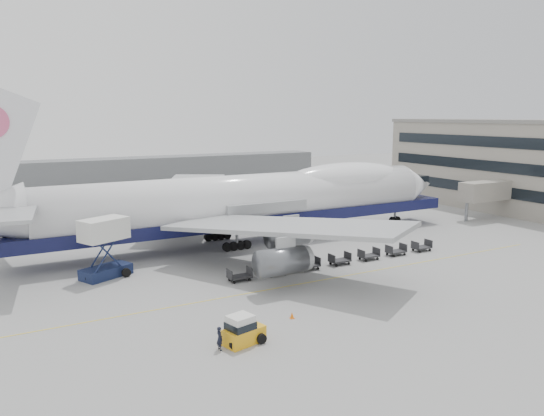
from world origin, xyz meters
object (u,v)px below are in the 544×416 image
baggage_tug (243,331)px  catering_truck (105,244)px  ground_worker (220,338)px  airliner (252,199)px

baggage_tug → catering_truck: bearing=90.2°
ground_worker → catering_truck: bearing=5.3°
airliner → ground_worker: size_ratio=38.80×
catering_truck → baggage_tug: catering_truck is taller
catering_truck → baggage_tug: bearing=-101.2°
catering_truck → ground_worker: catering_truck is taller
catering_truck → baggage_tug: size_ratio=1.86×
baggage_tug → ground_worker: baggage_tug is taller
catering_truck → baggage_tug: 22.03m
airliner → catering_truck: airliner is taller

